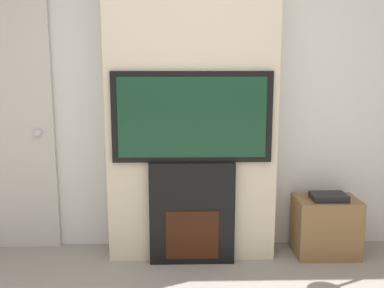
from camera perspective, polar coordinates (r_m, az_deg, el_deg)
The scene contains 6 objects.
wall_back at distance 3.54m, azimuth -0.14°, elevation 7.67°, with size 6.00×0.06×2.70m.
chimney_breast at distance 3.34m, azimuth -0.07°, elevation 7.52°, with size 1.30×0.34×2.70m.
fireplace at distance 3.35m, azimuth 0.00°, elevation -9.12°, with size 0.65×0.15×0.80m.
television at distance 3.18m, azimuth 0.00°, elevation 3.60°, with size 1.19×0.07×0.68m.
media_stand at distance 3.68m, azimuth 17.38°, elevation -10.33°, with size 0.50×0.35×0.52m.
entry_door at distance 3.80m, azimuth -23.72°, elevation 2.03°, with size 0.81×0.09×2.05m.
Camera 1 is at (-0.07, -1.50, 1.50)m, focal length 40.00 mm.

